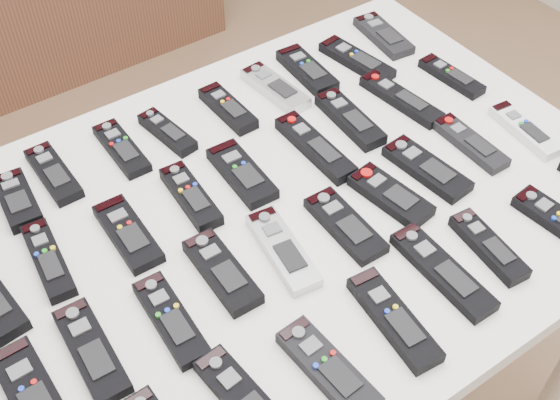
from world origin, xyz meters
TOP-DOWN VIEW (x-y plane):
  - ground at (0.00, 0.00)m, footprint 4.00×4.00m
  - table at (-0.11, 0.02)m, footprint 1.25×0.88m
  - remote_1 at (-0.49, 0.29)m, footprint 0.07×0.14m
  - remote_2 at (-0.41, 0.32)m, footprint 0.05×0.16m
  - remote_3 at (-0.28, 0.31)m, footprint 0.05×0.16m
  - remote_4 at (-0.18, 0.30)m, footprint 0.06×0.15m
  - remote_5 at (-0.05, 0.30)m, footprint 0.05×0.16m
  - remote_6 at (0.07, 0.30)m, footprint 0.07×0.17m
  - remote_7 at (0.16, 0.31)m, footprint 0.06×0.17m
  - remote_8 at (0.28, 0.28)m, footprint 0.08×0.19m
  - remote_9 at (0.39, 0.32)m, footprint 0.08×0.17m
  - remote_11 at (-0.49, 0.13)m, footprint 0.06×0.17m
  - remote_12 at (-0.36, 0.11)m, footprint 0.06×0.17m
  - remote_13 at (-0.23, 0.12)m, footprint 0.06×0.17m
  - remote_14 at (-0.12, 0.12)m, footprint 0.07×0.17m
  - remote_15 at (0.03, 0.10)m, footprint 0.05×0.20m
  - remote_16 at (0.14, 0.13)m, footprint 0.06×0.18m
  - remote_17 at (0.26, 0.12)m, footprint 0.07×0.20m
  - remote_18 at (0.41, 0.12)m, footprint 0.05×0.16m
  - remote_19 at (-0.60, -0.09)m, footprint 0.07×0.18m
  - remote_20 at (-0.51, -0.07)m, footprint 0.06×0.18m
  - remote_21 at (-0.38, -0.08)m, footprint 0.06×0.18m
  - remote_22 at (-0.27, -0.05)m, footprint 0.06×0.17m
  - remote_23 at (-0.16, -0.07)m, footprint 0.08×0.19m
  - remote_24 at (-0.04, -0.09)m, footprint 0.06×0.17m
  - remote_25 at (0.07, -0.08)m, footprint 0.08×0.17m
  - remote_26 at (0.17, -0.06)m, footprint 0.08×0.18m
  - remote_27 at (0.28, -0.06)m, footprint 0.05×0.17m
  - remote_28 at (0.40, -0.09)m, footprint 0.06×0.17m
  - remote_32 at (-0.24, -0.29)m, footprint 0.07×0.18m
  - remote_33 at (-0.10, -0.28)m, footprint 0.07×0.19m
  - remote_34 at (0.02, -0.25)m, footprint 0.06×0.20m
  - remote_35 at (0.12, -0.26)m, footprint 0.06×0.16m

SIDE VIEW (x-z plane):
  - ground at x=0.00m, z-range 0.00..0.00m
  - table at x=-0.11m, z-range 0.33..1.11m
  - remote_3 at x=-0.28m, z-range 0.78..0.80m
  - remote_18 at x=0.41m, z-range 0.78..0.80m
  - remote_24 at x=-0.04m, z-range 0.78..0.80m
  - remote_9 at x=0.39m, z-range 0.78..0.80m
  - remote_2 at x=-0.41m, z-range 0.78..0.80m
  - remote_8 at x=0.28m, z-range 0.78..0.80m
  - remote_12 at x=-0.36m, z-range 0.78..0.80m
  - remote_27 at x=0.28m, z-range 0.78..0.80m
  - remote_21 at x=-0.38m, z-range 0.78..0.80m
  - remote_23 at x=-0.16m, z-range 0.78..0.80m
  - remote_26 at x=0.17m, z-range 0.78..0.80m
  - remote_28 at x=0.40m, z-range 0.78..0.80m
  - remote_17 at x=0.26m, z-range 0.78..0.80m
  - remote_4 at x=-0.18m, z-range 0.78..0.80m
  - remote_34 at x=0.02m, z-range 0.78..0.80m
  - remote_11 at x=-0.49m, z-range 0.78..0.80m
  - remote_20 at x=-0.51m, z-range 0.78..0.80m
  - remote_14 at x=-0.12m, z-range 0.78..0.80m
  - remote_25 at x=0.07m, z-range 0.78..0.80m
  - remote_5 at x=-0.05m, z-range 0.78..0.80m
  - remote_1 at x=-0.49m, z-range 0.78..0.80m
  - remote_7 at x=0.16m, z-range 0.78..0.80m
  - remote_6 at x=0.07m, z-range 0.78..0.80m
  - remote_35 at x=0.12m, z-range 0.78..0.80m
  - remote_33 at x=-0.10m, z-range 0.78..0.80m
  - remote_16 at x=0.14m, z-range 0.78..0.80m
  - remote_32 at x=-0.24m, z-range 0.78..0.80m
  - remote_22 at x=-0.27m, z-range 0.78..0.80m
  - remote_13 at x=-0.23m, z-range 0.78..0.80m
  - remote_15 at x=0.03m, z-range 0.78..0.80m
  - remote_19 at x=-0.60m, z-range 0.78..0.80m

